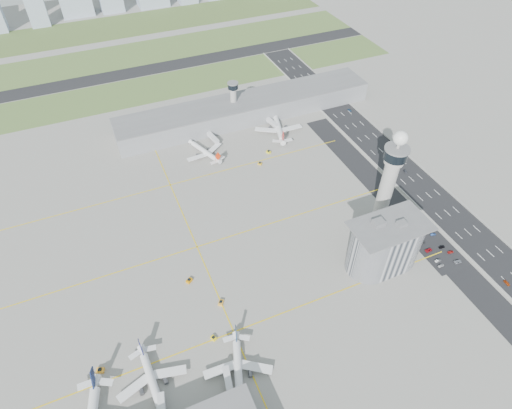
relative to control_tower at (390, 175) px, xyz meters
name	(u,v)px	position (x,y,z in m)	size (l,w,h in m)	color
ground	(280,263)	(-72.00, -8.00, -35.04)	(1000.00, 1000.00, 0.00)	gray
grass_strip_0	(153,88)	(-92.00, 217.00, -35.00)	(480.00, 50.00, 0.08)	#4C6730
grass_strip_1	(135,55)	(-92.00, 292.00, -35.00)	(480.00, 60.00, 0.08)	#4E6E34
grass_strip_2	(121,26)	(-92.00, 372.00, -35.00)	(480.00, 70.00, 0.08)	#465D2C
runway	(144,71)	(-92.00, 254.00, -34.98)	(480.00, 22.00, 0.10)	black
highway	(441,207)	(43.00, -8.00, -34.99)	(28.00, 500.00, 0.10)	black
barrier_left	(424,212)	(29.00, -8.00, -34.44)	(0.60, 500.00, 1.20)	#9E9E99
barrier_right	(458,200)	(57.00, -8.00, -34.44)	(0.60, 500.00, 1.20)	#9E9E99
landside_road	(420,229)	(18.00, -18.00, -35.00)	(18.00, 260.00, 0.08)	black
parking_lot	(430,243)	(16.00, -30.00, -34.99)	(20.00, 44.00, 0.10)	black
taxiway_line_h_0	(234,332)	(-112.00, -38.00, -35.04)	(260.00, 0.60, 0.01)	yellow
taxiway_line_h_1	(197,247)	(-112.00, 22.00, -35.04)	(260.00, 0.60, 0.01)	yellow
taxiway_line_h_2	(170,185)	(-112.00, 82.00, -35.04)	(260.00, 0.60, 0.01)	yellow
taxiway_line_v	(197,247)	(-112.00, 22.00, -35.04)	(0.60, 260.00, 0.01)	yellow
control_tower	(390,175)	(0.00, 0.00, 0.00)	(14.00, 14.00, 64.50)	#ADAAA5
secondary_tower	(233,98)	(-42.00, 142.00, -16.24)	(8.60, 8.60, 31.90)	#ADAAA5
admin_building	(385,245)	(-20.01, -30.00, -19.74)	(42.00, 24.00, 33.50)	#B2B2B7
terminal_pier	(246,108)	(-32.00, 140.00, -27.14)	(210.00, 32.00, 15.80)	gray
airplane_near_b	(152,380)	(-154.83, -48.46, -29.72)	(38.04, 32.33, 10.65)	white
airplane_near_c	(238,369)	(-117.74, -58.72, -29.71)	(38.05, 32.34, 10.65)	white
airplane_far_a	(204,149)	(-79.69, 105.29, -29.95)	(36.37, 30.92, 10.18)	white
airplane_far_b	(278,124)	(-16.62, 111.36, -28.83)	(44.33, 37.68, 12.41)	white
jet_bridge_near_2	(231,399)	(-125.00, -69.00, -32.19)	(14.00, 3.00, 5.70)	silver
jet_bridge_far_0	(209,135)	(-70.00, 124.00, -32.19)	(14.00, 3.00, 5.70)	silver
jet_bridge_far_1	(268,121)	(-20.00, 124.00, -32.19)	(14.00, 3.00, 5.70)	silver
tug_0	(100,370)	(-175.78, -32.23, -34.01)	(2.43, 3.53, 2.05)	#FBA226
tug_1	(214,338)	(-122.39, -37.52, -34.21)	(1.96, 2.85, 1.65)	yellow
tug_2	(221,302)	(-112.22, -20.04, -34.07)	(2.29, 3.33, 1.94)	gold
tug_3	(189,280)	(-123.36, -0.01, -34.07)	(2.29, 3.33, 1.94)	orange
tug_4	(260,163)	(-46.91, 78.30, -34.20)	(1.98, 2.89, 1.68)	gold
tug_5	(269,152)	(-35.51, 88.34, -34.08)	(2.27, 3.30, 1.92)	yellow
car_lot_0	(441,266)	(10.19, -46.13, -34.38)	(1.55, 3.86, 1.32)	silver
car_lot_1	(438,261)	(10.95, -42.62, -34.41)	(1.35, 3.86, 1.27)	gray
car_lot_2	(429,250)	(11.27, -34.33, -34.41)	(2.09, 4.54, 1.26)	#B01621
car_lot_3	(422,242)	(11.75, -27.81, -34.49)	(1.53, 3.76, 1.09)	#2C2C2E
car_lot_4	(412,235)	(9.98, -20.61, -34.40)	(1.52, 3.79, 1.29)	navy
car_lot_5	(405,225)	(11.04, -12.78, -34.45)	(1.26, 3.62, 1.19)	white
car_lot_6	(458,262)	(20.98, -47.71, -34.40)	(2.13, 4.62, 1.28)	#9499A3
car_lot_7	(451,252)	(22.07, -40.44, -34.49)	(1.54, 3.79, 1.10)	#B41C19
car_lot_8	(442,247)	(19.94, -35.42, -34.39)	(1.53, 3.80, 1.29)	black
car_lot_9	(433,234)	(21.99, -25.44, -34.49)	(1.17, 3.36, 1.11)	navy
car_lot_10	(426,230)	(20.37, -21.01, -34.40)	(2.14, 4.64, 1.29)	white
car_lot_11	(418,223)	(19.80, -13.94, -34.46)	(1.62, 3.98, 1.16)	gray
car_hw_0	(507,283)	(35.06, -69.73, -34.38)	(1.55, 3.85, 1.31)	#A3370D
car_hw_1	(405,171)	(43.70, 29.82, -34.44)	(1.28, 3.67, 1.21)	black
car_hw_2	(350,110)	(51.12, 114.21, -34.47)	(1.90, 4.11, 1.14)	navy
car_hw_4	(301,82)	(35.65, 173.43, -34.46)	(1.38, 3.42, 1.17)	gray
skyline_bldg_6	(35,5)	(-174.68, 409.90, -12.44)	(20.04, 16.03, 45.20)	#9EADC1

